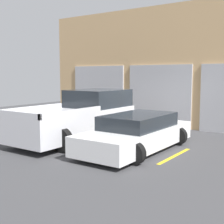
{
  "coord_description": "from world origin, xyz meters",
  "views": [
    {
      "loc": [
        6.32,
        -10.18,
        2.42
      ],
      "look_at": [
        0.0,
        -1.15,
        1.1
      ],
      "focal_mm": 50.0,
      "sensor_mm": 36.0,
      "label": 1
    }
  ],
  "objects": [
    {
      "name": "ground_plane",
      "position": [
        0.0,
        0.0,
        0.0
      ],
      "size": [
        28.0,
        28.0,
        0.0
      ],
      "primitive_type": "plane",
      "color": "#3D3D3F"
    },
    {
      "name": "parking_stripe_centre",
      "position": [
        2.64,
        -1.65,
        0.0
      ],
      "size": [
        0.12,
        2.2,
        0.01
      ],
      "primitive_type": "cube",
      "color": "gold",
      "rests_on": "ground"
    },
    {
      "name": "pickup_truck",
      "position": [
        -1.32,
        -1.34,
        0.85
      ],
      "size": [
        2.54,
        5.18,
        1.83
      ],
      "color": "silver",
      "rests_on": "ground"
    },
    {
      "name": "shophouse_building",
      "position": [
        -0.01,
        3.28,
        2.72
      ],
      "size": [
        13.16,
        0.68,
        5.57
      ],
      "color": "tan",
      "rests_on": "ground"
    },
    {
      "name": "parking_stripe_left",
      "position": [
        0.0,
        -1.65,
        0.0
      ],
      "size": [
        0.12,
        2.2,
        0.01
      ],
      "primitive_type": "cube",
      "color": "gold",
      "rests_on": "ground"
    },
    {
      "name": "parking_stripe_far_left",
      "position": [
        -2.64,
        -1.65,
        0.0
      ],
      "size": [
        0.12,
        2.2,
        0.01
      ],
      "primitive_type": "cube",
      "color": "gold",
      "rests_on": "ground"
    },
    {
      "name": "sedan_white",
      "position": [
        1.32,
        -1.62,
        0.55
      ],
      "size": [
        2.2,
        4.72,
        1.16
      ],
      "color": "white",
      "rests_on": "ground"
    }
  ]
}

